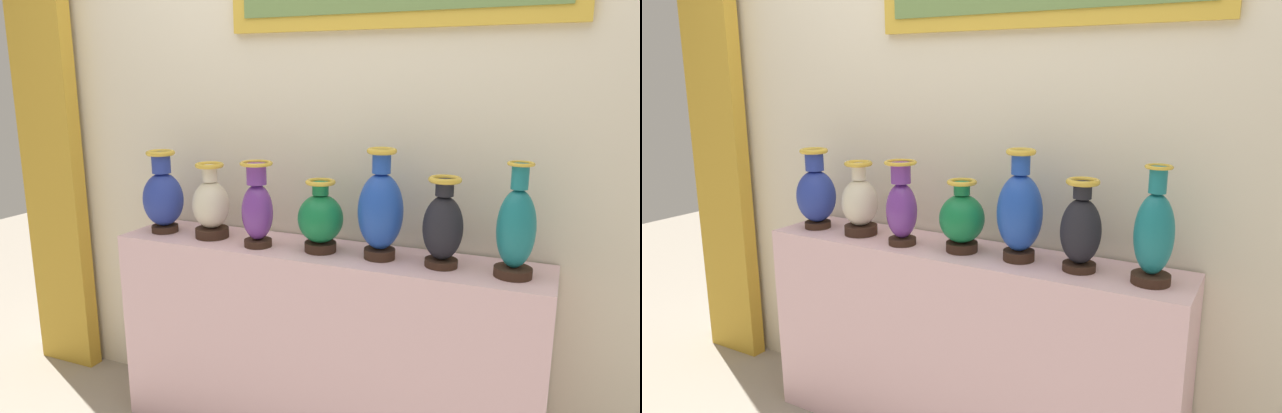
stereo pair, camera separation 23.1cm
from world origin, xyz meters
The scene contains 10 objects.
display_shelf centered at (0.00, 0.00, 0.44)m, with size 1.82×0.35×0.88m, color beige.
back_wall centered at (0.01, 0.23, 1.49)m, with size 3.82×0.14×2.93m.
curtain_gold centered at (-1.60, 0.11, 1.19)m, with size 0.36×0.08×2.38m, color gold.
vase_cobalt centered at (-0.76, -0.03, 1.04)m, with size 0.18×0.18×0.37m.
vase_ivory centered at (-0.51, -0.02, 1.02)m, with size 0.16×0.16×0.33m.
vase_violet centered at (-0.26, -0.06, 1.04)m, with size 0.14×0.14×0.36m.
vase_emerald centered at (0.01, -0.02, 1.01)m, with size 0.18×0.18×0.29m.
vase_sapphire centered at (0.26, -0.01, 1.07)m, with size 0.18×0.18×0.43m.
vase_onyx centered at (0.50, -0.01, 1.03)m, with size 0.15×0.15×0.34m.
vase_teal centered at (0.76, -0.02, 1.05)m, with size 0.13×0.13×0.41m.
Camera 1 is at (0.90, -2.06, 1.57)m, focal length 32.13 mm.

